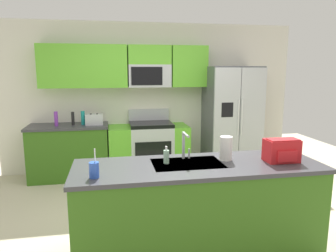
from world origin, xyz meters
TOP-DOWN VIEW (x-y plane):
  - ground_plane at (0.00, 0.00)m, footprint 9.00×9.00m
  - kitchen_wall_unit at (-0.14, 2.08)m, footprint 5.20×0.43m
  - back_counter at (-1.42, 1.80)m, footprint 1.29×0.63m
  - range_oven at (-0.09, 1.80)m, footprint 1.36×0.61m
  - refrigerator at (1.38, 1.73)m, footprint 0.90×0.76m
  - island_counter at (0.09, -0.68)m, footprint 2.40×0.80m
  - toaster at (-0.99, 1.75)m, footprint 0.28×0.16m
  - pepper_mill at (-1.34, 1.80)m, footprint 0.05×0.05m
  - bottle_purple at (-1.59, 1.74)m, footprint 0.06×0.06m
  - bottle_teal at (-1.18, 1.80)m, footprint 0.06×0.06m
  - sink_faucet at (-0.00, -0.49)m, footprint 0.08×0.21m
  - drink_cup_blue at (-0.88, -0.89)m, footprint 0.08×0.08m
  - soap_dispenser at (-0.21, -0.59)m, footprint 0.06×0.06m
  - paper_towel_roll at (0.40, -0.58)m, footprint 0.12×0.12m
  - backpack at (0.93, -0.73)m, footprint 0.32×0.22m

SIDE VIEW (x-z plane):
  - ground_plane at x=0.00m, z-range 0.00..0.00m
  - range_oven at x=-0.09m, z-range -0.11..0.99m
  - back_counter at x=-1.42m, z-range 0.00..0.90m
  - island_counter at x=0.09m, z-range 0.00..0.90m
  - refrigerator at x=1.38m, z-range 0.00..1.85m
  - soap_dispenser at x=-0.21m, z-range 0.88..1.05m
  - drink_cup_blue at x=-0.88m, z-range 0.84..1.10m
  - toaster at x=-0.99m, z-range 0.90..1.08m
  - pepper_mill at x=-1.34m, z-range 0.90..1.12m
  - bottle_teal at x=-1.18m, z-range 0.90..1.13m
  - backpack at x=0.93m, z-range 0.90..1.13m
  - bottle_purple at x=-1.59m, z-range 0.90..1.14m
  - paper_towel_roll at x=0.40m, z-range 0.90..1.14m
  - sink_faucet at x=0.00m, z-range 0.93..1.21m
  - kitchen_wall_unit at x=-0.14m, z-range 0.17..2.77m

